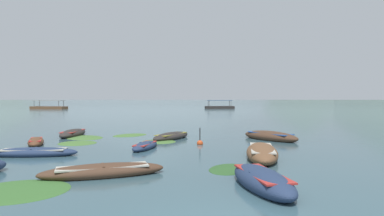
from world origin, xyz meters
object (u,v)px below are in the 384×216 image
object	(u,v)px
rowboat_3	(145,146)
rowboat_2	(36,142)
rowboat_6	(73,133)
mooring_buoy	(200,143)
rowboat_11	(262,180)
ferry_1	(220,107)
rowboat_4	(103,171)
ferry_0	(49,107)
rowboat_7	(34,152)
rowboat_1	(171,136)
rowboat_5	(262,153)
rowboat_0	(270,136)

from	to	relation	value
rowboat_3	rowboat_2	bearing A→B (deg)	168.70
rowboat_6	mooring_buoy	distance (m)	10.19
rowboat_11	ferry_1	xyz separation A→B (m)	(2.28, 79.92, 0.22)
rowboat_2	rowboat_11	distance (m)	14.81
mooring_buoy	rowboat_4	bearing A→B (deg)	-112.16
rowboat_4	ferry_0	world-z (taller)	ferry_0
ferry_0	ferry_1	bearing A→B (deg)	6.80
ferry_1	rowboat_11	bearing A→B (deg)	-91.63
rowboat_3	rowboat_7	world-z (taller)	rowboat_7
rowboat_2	rowboat_3	world-z (taller)	rowboat_2
rowboat_4	rowboat_2	bearing A→B (deg)	130.27
ferry_0	ferry_1	xyz separation A→B (m)	(45.48, 5.42, 0.00)
rowboat_1	rowboat_6	bearing A→B (deg)	168.59
rowboat_5	rowboat_11	xyz separation A→B (m)	(-0.86, -4.97, -0.02)
rowboat_6	rowboat_11	world-z (taller)	rowboat_11
rowboat_4	rowboat_5	world-z (taller)	rowboat_5
rowboat_0	rowboat_4	distance (m)	13.06
rowboat_6	ferry_0	size ratio (longest dim) A/B	0.41
rowboat_1	mooring_buoy	size ratio (longest dim) A/B	3.74
rowboat_2	rowboat_6	bearing A→B (deg)	84.65
rowboat_0	mooring_buoy	bearing A→B (deg)	-152.49
rowboat_1	rowboat_6	distance (m)	7.52
rowboat_1	rowboat_6	xyz separation A→B (m)	(-7.37, 1.49, 0.01)
rowboat_2	rowboat_3	size ratio (longest dim) A/B	1.01
rowboat_0	rowboat_4	world-z (taller)	rowboat_0
rowboat_4	rowboat_7	bearing A→B (deg)	139.74
rowboat_7	rowboat_1	bearing A→B (deg)	48.87
rowboat_4	mooring_buoy	distance (m)	8.65
rowboat_0	ferry_1	xyz separation A→B (m)	(-0.30, 68.22, 0.22)
rowboat_2	rowboat_11	xyz separation A→B (m)	(11.80, -8.95, 0.07)
rowboat_6	rowboat_7	world-z (taller)	rowboat_6
rowboat_2	ferry_0	xyz separation A→B (m)	(-31.40, 65.54, 0.29)
rowboat_4	ferry_0	xyz separation A→B (m)	(-37.90, 73.21, 0.27)
rowboat_4	ferry_1	bearing A→B (deg)	84.50
rowboat_4	mooring_buoy	bearing A→B (deg)	67.84
rowboat_3	rowboat_4	bearing A→B (deg)	-92.78
rowboat_4	rowboat_5	bearing A→B (deg)	30.89
rowboat_4	rowboat_6	world-z (taller)	rowboat_6
rowboat_5	mooring_buoy	distance (m)	5.21
rowboat_4	mooring_buoy	size ratio (longest dim) A/B	4.05
rowboat_2	rowboat_3	bearing A→B (deg)	-11.30
rowboat_0	rowboat_7	world-z (taller)	rowboat_0
rowboat_2	ferry_0	world-z (taller)	ferry_0
rowboat_3	rowboat_11	xyz separation A→B (m)	(5.00, -7.59, 0.08)
rowboat_1	rowboat_2	distance (m)	8.31
rowboat_2	mooring_buoy	distance (m)	9.77
ferry_0	mooring_buoy	size ratio (longest dim) A/B	8.97
rowboat_0	ferry_1	bearing A→B (deg)	90.25
ferry_1	mooring_buoy	bearing A→B (deg)	-93.50
rowboat_2	rowboat_11	bearing A→B (deg)	-37.20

